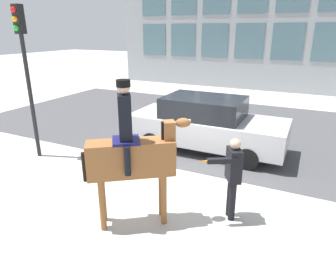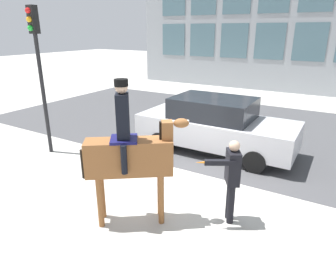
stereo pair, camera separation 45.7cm
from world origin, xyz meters
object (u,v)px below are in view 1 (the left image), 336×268
(mounted_horse_lead, at_px, (133,154))
(street_car_near_lane, at_px, (206,124))
(traffic_light, at_px, (25,60))
(pedestrian_bystander, at_px, (233,173))

(mounted_horse_lead, xyz_separation_m, street_car_near_lane, (-0.02, 4.16, -0.58))
(street_car_near_lane, xyz_separation_m, traffic_light, (-4.27, -2.65, 1.95))
(mounted_horse_lead, xyz_separation_m, traffic_light, (-4.29, 1.51, 1.37))
(traffic_light, bearing_deg, mounted_horse_lead, -19.40)
(street_car_near_lane, height_order, traffic_light, traffic_light)
(pedestrian_bystander, height_order, traffic_light, traffic_light)
(pedestrian_bystander, relative_size, street_car_near_lane, 0.35)
(pedestrian_bystander, xyz_separation_m, traffic_light, (-5.90, 0.58, 1.80))
(street_car_near_lane, bearing_deg, mounted_horse_lead, -89.77)
(street_car_near_lane, bearing_deg, pedestrian_bystander, -63.20)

